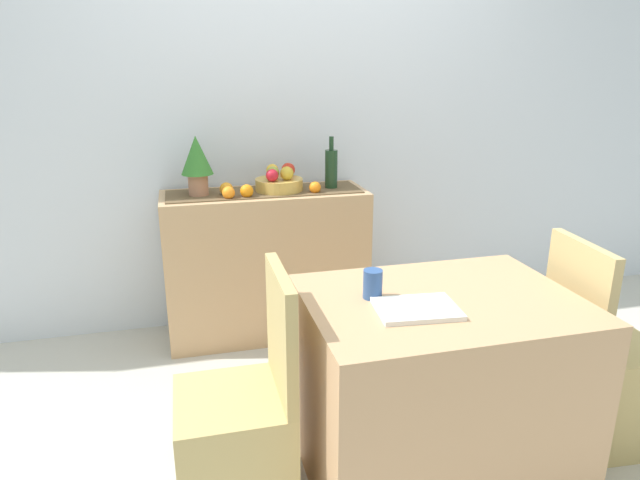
# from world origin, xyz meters

# --- Properties ---
(ground_plane) EXTENTS (6.40, 6.40, 0.02)m
(ground_plane) POSITION_xyz_m (0.00, 0.00, -0.01)
(ground_plane) COLOR beige
(ground_plane) RESTS_ON ground
(room_wall_rear) EXTENTS (6.40, 0.06, 2.70)m
(room_wall_rear) POSITION_xyz_m (0.00, 1.18, 1.35)
(room_wall_rear) COLOR silver
(room_wall_rear) RESTS_ON ground
(sideboard_console) EXTENTS (1.15, 0.42, 0.87)m
(sideboard_console) POSITION_xyz_m (-0.24, 0.92, 0.43)
(sideboard_console) COLOR tan
(sideboard_console) RESTS_ON ground
(table_runner) EXTENTS (1.08, 0.32, 0.01)m
(table_runner) POSITION_xyz_m (-0.24, 0.92, 0.87)
(table_runner) COLOR brown
(table_runner) RESTS_ON sideboard_console
(fruit_bowl) EXTENTS (0.27, 0.27, 0.07)m
(fruit_bowl) POSITION_xyz_m (-0.15, 0.92, 0.90)
(fruit_bowl) COLOR gold
(fruit_bowl) RESTS_ON table_runner
(apple_front) EXTENTS (0.07, 0.07, 0.07)m
(apple_front) POSITION_xyz_m (-0.20, 0.85, 0.97)
(apple_front) COLOR red
(apple_front) RESTS_ON fruit_bowl
(apple_center) EXTENTS (0.07, 0.07, 0.07)m
(apple_center) POSITION_xyz_m (-0.19, 0.92, 0.97)
(apple_center) COLOR #949D39
(apple_center) RESTS_ON fruit_bowl
(apple_rear) EXTENTS (0.08, 0.08, 0.08)m
(apple_rear) POSITION_xyz_m (-0.09, 0.97, 0.98)
(apple_rear) COLOR red
(apple_rear) RESTS_ON fruit_bowl
(apple_right) EXTENTS (0.08, 0.08, 0.08)m
(apple_right) POSITION_xyz_m (-0.12, 0.87, 0.98)
(apple_right) COLOR gold
(apple_right) RESTS_ON fruit_bowl
(apple_left) EXTENTS (0.07, 0.07, 0.07)m
(apple_left) POSITION_xyz_m (-0.18, 1.01, 0.97)
(apple_left) COLOR gold
(apple_left) RESTS_ON fruit_bowl
(wine_bottle) EXTENTS (0.07, 0.07, 0.30)m
(wine_bottle) POSITION_xyz_m (0.15, 0.92, 0.98)
(wine_bottle) COLOR #1C3920
(wine_bottle) RESTS_ON sideboard_console
(potted_plant) EXTENTS (0.17, 0.17, 0.33)m
(potted_plant) POSITION_xyz_m (-0.60, 0.92, 1.06)
(potted_plant) COLOR #AF7658
(potted_plant) RESTS_ON sideboard_console
(orange_loose_end) EXTENTS (0.07, 0.07, 0.07)m
(orange_loose_end) POSITION_xyz_m (-0.45, 0.80, 0.90)
(orange_loose_end) COLOR orange
(orange_loose_end) RESTS_ON sideboard_console
(orange_loose_mid) EXTENTS (0.07, 0.07, 0.07)m
(orange_loose_mid) POSITION_xyz_m (-0.45, 0.89, 0.90)
(orange_loose_mid) COLOR orange
(orange_loose_mid) RESTS_ON sideboard_console
(orange_loose_near_bowl) EXTENTS (0.07, 0.07, 0.07)m
(orange_loose_near_bowl) POSITION_xyz_m (0.03, 0.82, 0.90)
(orange_loose_near_bowl) COLOR orange
(orange_loose_near_bowl) RESTS_ON sideboard_console
(orange_loose_far) EXTENTS (0.07, 0.07, 0.07)m
(orange_loose_far) POSITION_xyz_m (-0.35, 0.81, 0.90)
(orange_loose_far) COLOR orange
(orange_loose_far) RESTS_ON sideboard_console
(dining_table) EXTENTS (1.00, 0.74, 0.74)m
(dining_table) POSITION_xyz_m (0.20, -0.43, 0.37)
(dining_table) COLOR tan
(dining_table) RESTS_ON ground
(open_book) EXTENTS (0.30, 0.24, 0.02)m
(open_book) POSITION_xyz_m (0.06, -0.51, 0.75)
(open_book) COLOR white
(open_book) RESTS_ON dining_table
(coffee_cup) EXTENTS (0.07, 0.07, 0.11)m
(coffee_cup) POSITION_xyz_m (-0.05, -0.36, 0.79)
(coffee_cup) COLOR #2D4F8C
(coffee_cup) RESTS_ON dining_table
(chair_near_window) EXTENTS (0.40, 0.40, 0.90)m
(chair_near_window) POSITION_xyz_m (-0.56, -0.43, 0.27)
(chair_near_window) COLOR tan
(chair_near_window) RESTS_ON ground
(chair_by_corner) EXTENTS (0.43, 0.43, 0.90)m
(chair_by_corner) POSITION_xyz_m (0.97, -0.43, 0.27)
(chair_by_corner) COLOR tan
(chair_by_corner) RESTS_ON ground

